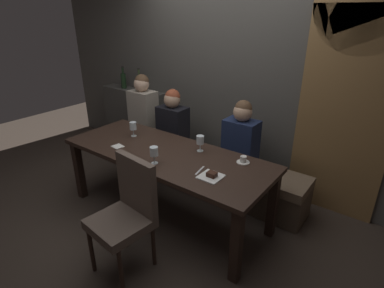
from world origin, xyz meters
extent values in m
plane|color=#382D26|center=(0.00, 0.00, 0.00)|extent=(9.00, 9.00, 0.00)
cube|color=#4C4944|center=(0.00, 1.22, 1.50)|extent=(6.00, 0.12, 3.00)
cube|color=olive|center=(1.35, 1.15, 1.05)|extent=(0.90, 0.05, 2.10)
cylinder|color=olive|center=(1.35, 1.15, 2.10)|extent=(0.90, 0.05, 0.90)
cube|color=#413E3A|center=(-1.55, 1.04, 0.47)|extent=(1.10, 0.28, 0.95)
cube|color=black|center=(-1.03, -0.35, 0.35)|extent=(0.08, 0.08, 0.69)
cube|color=black|center=(1.03, -0.35, 0.35)|extent=(0.08, 0.08, 0.69)
cube|color=black|center=(-1.03, 0.35, 0.35)|extent=(0.08, 0.08, 0.69)
cube|color=black|center=(1.03, 0.35, 0.35)|extent=(0.08, 0.08, 0.69)
cube|color=#302119|center=(0.00, 0.00, 0.72)|extent=(2.20, 0.84, 0.04)
cube|color=#4A3C2E|center=(0.00, 0.70, 0.17)|extent=(2.50, 0.40, 0.35)
cube|color=brown|center=(0.00, 0.70, 0.40)|extent=(2.50, 0.44, 0.10)
cylinder|color=#302119|center=(0.03, -0.98, 0.21)|extent=(0.04, 0.04, 0.42)
cylinder|color=#302119|center=(0.39, -0.98, 0.21)|extent=(0.04, 0.04, 0.42)
cylinder|color=#302119|center=(0.03, -0.62, 0.21)|extent=(0.04, 0.04, 0.42)
cylinder|color=#302119|center=(0.39, -0.62, 0.21)|extent=(0.04, 0.04, 0.42)
cube|color=brown|center=(0.21, -0.80, 0.46)|extent=(0.48, 0.48, 0.08)
cube|color=brown|center=(0.23, -0.61, 0.74)|extent=(0.44, 0.11, 0.48)
cube|color=#9E9384|center=(-1.02, 0.71, 0.76)|extent=(0.36, 0.24, 0.62)
sphere|color=#DBB293|center=(-1.02, 0.71, 1.16)|extent=(0.20, 0.20, 0.20)
sphere|color=brown|center=(-1.02, 0.72, 1.19)|extent=(0.18, 0.18, 0.18)
cube|color=black|center=(-0.47, 0.67, 0.70)|extent=(0.36, 0.24, 0.51)
sphere|color=tan|center=(-0.47, 0.67, 1.05)|extent=(0.20, 0.20, 0.20)
sphere|color=brown|center=(-0.47, 0.68, 1.08)|extent=(0.18, 0.18, 0.18)
cube|color=#192342|center=(0.46, 0.72, 0.71)|extent=(0.36, 0.24, 0.51)
sphere|color=tan|center=(0.46, 0.72, 1.06)|extent=(0.20, 0.20, 0.20)
sphere|color=brown|center=(0.46, 0.73, 1.09)|extent=(0.18, 0.18, 0.18)
cylinder|color=black|center=(-1.72, 1.01, 1.06)|extent=(0.08, 0.08, 0.22)
cylinder|color=black|center=(-1.72, 1.01, 1.21)|extent=(0.03, 0.03, 0.09)
cylinder|color=black|center=(-1.72, 1.01, 1.27)|extent=(0.03, 0.03, 0.02)
cylinder|color=#384728|center=(-1.42, 1.05, 1.06)|extent=(0.08, 0.08, 0.22)
cylinder|color=#384728|center=(-1.42, 1.05, 1.21)|extent=(0.03, 0.03, 0.09)
cylinder|color=black|center=(-1.42, 1.05, 1.27)|extent=(0.03, 0.03, 0.02)
cylinder|color=silver|center=(0.27, 0.23, 0.74)|extent=(0.06, 0.06, 0.00)
cylinder|color=silver|center=(0.27, 0.23, 0.78)|extent=(0.01, 0.01, 0.07)
cylinder|color=silver|center=(0.27, 0.23, 0.86)|extent=(0.08, 0.08, 0.08)
cylinder|color=silver|center=(-0.56, 0.10, 0.74)|extent=(0.06, 0.06, 0.00)
cylinder|color=silver|center=(-0.56, 0.10, 0.78)|extent=(0.01, 0.01, 0.07)
cylinder|color=silver|center=(-0.56, 0.10, 0.86)|extent=(0.08, 0.08, 0.08)
cylinder|color=silver|center=(0.09, -0.25, 0.74)|extent=(0.06, 0.06, 0.00)
cylinder|color=silver|center=(0.09, -0.25, 0.78)|extent=(0.01, 0.01, 0.07)
cylinder|color=silver|center=(0.09, -0.25, 0.86)|extent=(0.08, 0.08, 0.08)
cylinder|color=white|center=(0.73, 0.26, 0.74)|extent=(0.12, 0.12, 0.01)
cylinder|color=white|center=(0.73, 0.26, 0.78)|extent=(0.06, 0.06, 0.06)
cylinder|color=brown|center=(0.73, 0.26, 0.80)|extent=(0.05, 0.05, 0.01)
cube|color=white|center=(0.64, -0.15, 0.74)|extent=(0.19, 0.19, 0.01)
cube|color=#381E14|center=(0.65, -0.15, 0.77)|extent=(0.08, 0.06, 0.04)
cube|color=silver|center=(0.50, -0.11, 0.74)|extent=(0.05, 0.17, 0.01)
cube|color=silver|center=(-0.48, -0.20, 0.74)|extent=(0.12, 0.11, 0.01)
camera|label=1|loc=(1.88, -2.05, 2.03)|focal=28.65mm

